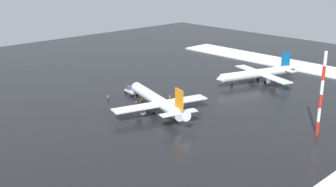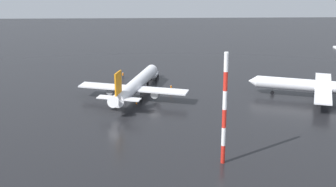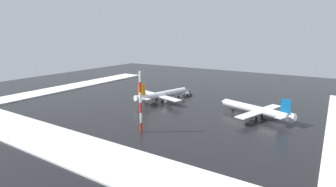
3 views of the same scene
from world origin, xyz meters
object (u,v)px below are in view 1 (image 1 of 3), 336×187
at_px(pushback_tug, 131,91).
at_px(antenna_mast, 321,94).
at_px(airplane_distant_tail, 258,74).
at_px(traffic_cone_near_nose, 171,115).
at_px(traffic_cone_mid_line, 136,102).
at_px(ground_crew_beside_wing, 108,97).
at_px(ground_crew_by_nose_gear, 142,99).
at_px(ground_crew_mid_apron, 170,98).
at_px(airplane_parked_starboard, 158,101).

distance_m(pushback_tug, antenna_mast, 54.33).
bearing_deg(airplane_distant_tail, traffic_cone_near_nose, 21.69).
bearing_deg(traffic_cone_mid_line, ground_crew_beside_wing, 124.39).
relative_size(ground_crew_by_nose_gear, ground_crew_mid_apron, 1.00).
bearing_deg(antenna_mast, ground_crew_by_nose_gear, 107.63).
bearing_deg(ground_crew_by_nose_gear, airplane_distant_tail, -176.60).
bearing_deg(ground_crew_by_nose_gear, ground_crew_beside_wing, -36.75).
bearing_deg(ground_crew_beside_wing, airplane_distant_tail, -51.21).
relative_size(pushback_tug, ground_crew_mid_apron, 2.86).
relative_size(airplane_distant_tail, traffic_cone_mid_line, 54.05).
relative_size(airplane_distant_tail, antenna_mast, 1.55).
height_order(ground_crew_mid_apron, traffic_cone_mid_line, ground_crew_mid_apron).
xyz_separation_m(airplane_distant_tail, antenna_mast, (-25.99, -34.43, 6.63)).
distance_m(pushback_tug, ground_crew_by_nose_gear, 8.28).
height_order(pushback_tug, ground_crew_by_nose_gear, pushback_tug).
height_order(ground_crew_by_nose_gear, antenna_mast, antenna_mast).
xyz_separation_m(antenna_mast, traffic_cone_mid_line, (-15.28, 45.73, -9.34)).
relative_size(ground_crew_by_nose_gear, ground_crew_beside_wing, 1.00).
height_order(airplane_parked_starboard, traffic_cone_mid_line, airplane_parked_starboard).
distance_m(airplane_distant_tail, ground_crew_beside_wing, 49.29).
bearing_deg(ground_crew_by_nose_gear, antenna_mast, 125.07).
bearing_deg(traffic_cone_mid_line, ground_crew_mid_apron, -34.32).
xyz_separation_m(pushback_tug, ground_crew_by_nose_gear, (-2.40, -7.91, -0.31)).
xyz_separation_m(airplane_parked_starboard, ground_crew_beside_wing, (-3.90, 16.37, -2.09)).
distance_m(airplane_distant_tail, traffic_cone_mid_line, 42.87).
xyz_separation_m(airplane_parked_starboard, airplane_distant_tail, (41.95, -1.61, -0.07)).
height_order(airplane_distant_tail, antenna_mast, antenna_mast).
relative_size(airplane_parked_starboard, ground_crew_beside_wing, 17.91).
distance_m(ground_crew_mid_apron, antenna_mast, 41.95).
height_order(airplane_distant_tail, ground_crew_mid_apron, airplane_distant_tail).
height_order(airplane_distant_tail, traffic_cone_near_nose, airplane_distant_tail).
height_order(pushback_tug, antenna_mast, antenna_mast).
xyz_separation_m(ground_crew_by_nose_gear, traffic_cone_mid_line, (-1.15, 1.26, -0.70)).
relative_size(ground_crew_beside_wing, antenna_mast, 0.09).
xyz_separation_m(ground_crew_beside_wing, traffic_cone_mid_line, (4.57, -6.68, -0.70)).
relative_size(airplane_distant_tail, pushback_tug, 6.08).
distance_m(airplane_parked_starboard, airplane_distant_tail, 41.98).
height_order(ground_crew_by_nose_gear, traffic_cone_near_nose, ground_crew_by_nose_gear).
xyz_separation_m(airplane_distant_tail, ground_crew_beside_wing, (-45.85, 17.98, -2.02)).
xyz_separation_m(pushback_tug, ground_crew_beside_wing, (-8.13, 0.03, -0.31)).
height_order(airplane_parked_starboard, ground_crew_by_nose_gear, airplane_parked_starboard).
bearing_deg(pushback_tug, ground_crew_beside_wing, 99.03).
height_order(ground_crew_beside_wing, traffic_cone_near_nose, ground_crew_beside_wing).
height_order(traffic_cone_near_nose, traffic_cone_mid_line, same).
bearing_deg(traffic_cone_mid_line, pushback_tug, 61.91).
distance_m(airplane_parked_starboard, traffic_cone_near_nose, 5.32).
distance_m(airplane_distant_tail, pushback_tug, 41.81).
xyz_separation_m(ground_crew_mid_apron, traffic_cone_mid_line, (-7.85, 5.36, -0.70)).
xyz_separation_m(traffic_cone_near_nose, traffic_cone_mid_line, (0.35, 14.21, 0.00)).
bearing_deg(pushback_tug, ground_crew_mid_apron, -151.13).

